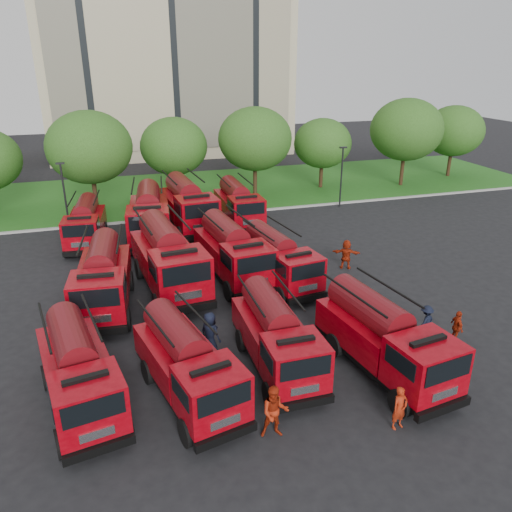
{
  "coord_description": "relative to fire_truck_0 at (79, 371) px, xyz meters",
  "views": [
    {
      "loc": [
        -7.05,
        -20.32,
        12.17
      ],
      "look_at": [
        0.46,
        4.15,
        1.8
      ],
      "focal_mm": 35.0,
      "sensor_mm": 36.0,
      "label": 1
    }
  ],
  "objects": [
    {
      "name": "tree_2",
      "position": [
        0.76,
        25.37,
        3.86
      ],
      "size": [
        6.72,
        6.72,
        8.22
      ],
      "color": "#382314",
      "rests_on": "ground"
    },
    {
      "name": "tree_3",
      "position": [
        7.76,
        27.87,
        3.19
      ],
      "size": [
        5.88,
        5.88,
        7.19
      ],
      "color": "#382314",
      "rests_on": "ground"
    },
    {
      "name": "lamp_post_1",
      "position": [
        20.76,
        21.07,
        1.4
      ],
      "size": [
        0.6,
        0.25,
        5.11
      ],
      "color": "black",
      "rests_on": "ground"
    },
    {
      "name": "tree_7",
      "position": [
        36.76,
        27.87,
        3.32
      ],
      "size": [
        6.05,
        6.05,
        7.39
      ],
      "color": "#382314",
      "rests_on": "ground"
    },
    {
      "name": "fire_truck_0",
      "position": [
        0.0,
        0.0,
        0.0
      ],
      "size": [
        3.39,
        6.83,
        2.98
      ],
      "rotation": [
        0.0,
        0.0,
        0.18
      ],
      "color": "black",
      "rests_on": "ground"
    },
    {
      "name": "firefighter_1",
      "position": [
        6.31,
        -3.64,
        -1.5
      ],
      "size": [
        1.04,
        0.71,
        1.97
      ],
      "primitive_type": "imported",
      "rotation": [
        0.0,
        0.0,
        -0.2
      ],
      "color": "maroon",
      "rests_on": "ground"
    },
    {
      "name": "firefighter_0",
      "position": [
        10.57,
        -4.53,
        -1.5
      ],
      "size": [
        0.68,
        0.55,
        1.65
      ],
      "primitive_type": "imported",
      "rotation": [
        0.0,
        0.0,
        0.2
      ],
      "color": "maroon",
      "rests_on": "ground"
    },
    {
      "name": "firefighter_4",
      "position": [
        5.29,
        2.01,
        -1.5
      ],
      "size": [
        1.1,
        1.15,
        1.97
      ],
      "primitive_type": "imported",
      "rotation": [
        0.0,
        0.0,
        2.26
      ],
      "color": "black",
      "rests_on": "ground"
    },
    {
      "name": "fire_truck_8",
      "position": [
        0.05,
        17.86,
        -0.02
      ],
      "size": [
        2.89,
        6.65,
        2.94
      ],
      "rotation": [
        0.0,
        0.0,
        -0.1
      ],
      "color": "black",
      "rests_on": "ground"
    },
    {
      "name": "fire_truck_11",
      "position": [
        11.18,
        19.06,
        0.09
      ],
      "size": [
        2.56,
        6.93,
        3.15
      ],
      "rotation": [
        0.0,
        0.0,
        -0.0
      ],
      "color": "black",
      "rests_on": "ground"
    },
    {
      "name": "apartment_building",
      "position": [
        10.76,
        51.81,
        11.0
      ],
      "size": [
        30.0,
        14.18,
        25.0
      ],
      "color": "tan",
      "rests_on": "ground"
    },
    {
      "name": "fire_truck_2",
      "position": [
        7.69,
        0.2,
        -0.02
      ],
      "size": [
        2.42,
        6.49,
        2.95
      ],
      "rotation": [
        0.0,
        0.0,
        -0.01
      ],
      "color": "black",
      "rests_on": "ground"
    },
    {
      "name": "fire_truck_4",
      "position": [
        1.03,
        7.8,
        0.16
      ],
      "size": [
        3.22,
        7.44,
        3.29
      ],
      "rotation": [
        0.0,
        0.0,
        -0.1
      ],
      "color": "black",
      "rests_on": "ground"
    },
    {
      "name": "fire_truck_10",
      "position": [
        7.32,
        19.07,
        0.33
      ],
      "size": [
        3.44,
        8.19,
        3.64
      ],
      "rotation": [
        0.0,
        0.0,
        0.08
      ],
      "color": "black",
      "rests_on": "ground"
    },
    {
      "name": "fire_truck_6",
      "position": [
        8.22,
        9.41,
        0.18
      ],
      "size": [
        3.31,
        7.55,
        3.33
      ],
      "rotation": [
        0.0,
        0.0,
        0.11
      ],
      "color": "black",
      "rests_on": "ground"
    },
    {
      "name": "ground",
      "position": [
        8.76,
        3.87,
        -1.5
      ],
      "size": [
        140.0,
        140.0,
        0.0
      ],
      "primitive_type": "plane",
      "color": "black",
      "rests_on": "ground"
    },
    {
      "name": "firefighter_5",
      "position": [
        15.18,
        8.79,
        -1.5
      ],
      "size": [
        1.84,
        1.44,
        1.82
      ],
      "primitive_type": "imported",
      "rotation": [
        0.0,
        0.0,
        2.65
      ],
      "color": "maroon",
      "rests_on": "ground"
    },
    {
      "name": "curb",
      "position": [
        8.76,
        21.77,
        -1.43
      ],
      "size": [
        70.0,
        0.3,
        0.14
      ],
      "primitive_type": "cube",
      "color": "gray",
      "rests_on": "ground"
    },
    {
      "name": "firefighter_3",
      "position": [
        15.05,
        0.44,
        -1.5
      ],
      "size": [
        1.16,
        0.9,
        1.6
      ],
      "primitive_type": "imported",
      "rotation": [
        0.0,
        0.0,
        3.55
      ],
      "color": "black",
      "rests_on": "ground"
    },
    {
      "name": "firefighter_2",
      "position": [
        16.1,
        -0.39,
        -1.5
      ],
      "size": [
        0.66,
        0.99,
        1.58
      ],
      "primitive_type": "imported",
      "rotation": [
        0.0,
        0.0,
        1.42
      ],
      "color": "maroon",
      "rests_on": "ground"
    },
    {
      "name": "fire_truck_1",
      "position": [
        3.86,
        -0.68,
        -0.02
      ],
      "size": [
        3.59,
        6.77,
        2.93
      ],
      "rotation": [
        0.0,
        0.0,
        0.22
      ],
      "color": "black",
      "rests_on": "ground"
    },
    {
      "name": "fire_truck_7",
      "position": [
        10.5,
        7.9,
        0.0
      ],
      "size": [
        3.18,
        6.81,
        2.98
      ],
      "rotation": [
        0.0,
        0.0,
        0.15
      ],
      "color": "black",
      "rests_on": "ground"
    },
    {
      "name": "tree_4",
      "position": [
        14.76,
        26.37,
        3.72
      ],
      "size": [
        6.55,
        6.55,
        8.01
      ],
      "color": "#382314",
      "rests_on": "ground"
    },
    {
      "name": "fire_truck_3",
      "position": [
        11.73,
        -1.35,
        0.09
      ],
      "size": [
        3.32,
        7.19,
        3.15
      ],
      "rotation": [
        0.0,
        0.0,
        0.14
      ],
      "color": "black",
      "rests_on": "ground"
    },
    {
      "name": "tree_5",
      "position": [
        21.76,
        27.37,
        2.85
      ],
      "size": [
        5.46,
        5.46,
        6.68
      ],
      "color": "#382314",
      "rests_on": "ground"
    },
    {
      "name": "fire_truck_5",
      "position": [
        4.51,
        9.05,
        0.34
      ],
      "size": [
        3.58,
        8.25,
        3.65
      ],
      "rotation": [
        0.0,
        0.0,
        0.1
      ],
      "color": "black",
      "rests_on": "ground"
    },
    {
      "name": "tree_6",
      "position": [
        29.76,
        25.87,
        3.99
      ],
      "size": [
        6.89,
        6.89,
        8.42
      ],
      "color": "#382314",
      "rests_on": "ground"
    },
    {
      "name": "lamp_post_0",
      "position": [
        -1.24,
        21.07,
        1.4
      ],
      "size": [
        0.6,
        0.25,
        5.11
      ],
      "color": "black",
      "rests_on": "ground"
    },
    {
      "name": "lawn",
      "position": [
        8.76,
        29.87,
        -1.44
      ],
      "size": [
        70.0,
        16.0,
        0.12
      ],
      "primitive_type": "cube",
      "color": "#205516",
      "rests_on": "ground"
    },
    {
      "name": "fire_truck_9",
      "position": [
        4.33,
        17.5,
        0.3
      ],
      "size": [
        3.57,
        8.1,
        3.57
      ],
      "rotation": [
        0.0,
        0.0,
        -0.11
      ],
      "color": "black",
      "rests_on": "ground"
    }
  ]
}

